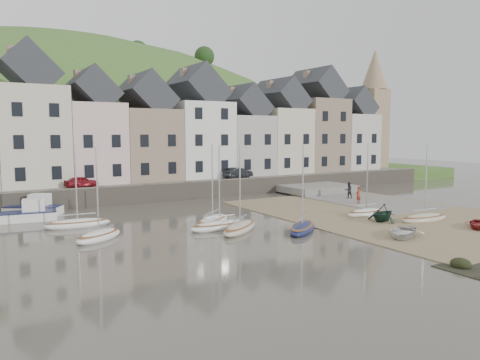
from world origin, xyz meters
TOP-DOWN VIEW (x-y plane):
  - ground at (0.00, 0.00)m, footprint 160.00×160.00m
  - quay_land at (0.00, 32.00)m, footprint 90.00×30.00m
  - quay_street at (0.00, 20.50)m, footprint 70.00×7.00m
  - seawall at (0.00, 17.00)m, footprint 70.00×1.20m
  - beach at (11.00, 0.00)m, footprint 18.00×26.00m
  - slipway at (15.00, 8.00)m, footprint 8.00×18.00m
  - hillside at (-5.00, 60.00)m, footprint 134.40×84.00m
  - townhouse_terrace at (1.76, 24.00)m, footprint 61.05×8.00m
  - church_spire at (34.55, 24.00)m, footprint 4.00×4.00m
  - sailboat_0 at (-12.88, 7.96)m, footprint 4.88×1.77m
  - sailboat_1 at (-12.52, 3.05)m, footprint 4.05×3.52m
  - sailboat_2 at (-3.21, 0.59)m, footprint 4.92×4.38m
  - sailboat_3 at (-4.15, 1.91)m, footprint 4.86×1.80m
  - sailboat_4 at (-3.73, 3.82)m, footprint 4.73×4.21m
  - sailboat_5 at (0.53, -1.77)m, footprint 4.56×4.18m
  - sailboat_6 at (8.99, 0.32)m, footprint 3.88×1.54m
  - sailboat_7 at (11.15, -3.76)m, footprint 4.66×1.80m
  - motorboat_0 at (-15.85, 12.46)m, footprint 4.97×2.38m
  - motorboat_2 at (-14.92, 15.32)m, footprint 4.83×3.85m
  - rowboat_white at (5.06, -6.76)m, footprint 4.14×3.74m
  - rowboat_green at (8.03, -2.31)m, footprint 3.02×2.73m
  - rowboat_red at (12.17, -7.68)m, footprint 3.66×3.30m
  - person_red at (12.91, 5.18)m, footprint 0.69×0.55m
  - person_dark at (14.48, 8.16)m, footprint 0.98×0.87m
  - car_left at (-10.14, 19.50)m, footprint 3.44×1.99m
  - car_right at (7.71, 19.50)m, footprint 4.00×2.14m

SIDE VIEW (x-z plane):
  - hillside at x=-5.00m, z-range -59.99..24.01m
  - ground at x=0.00m, z-range 0.00..0.00m
  - beach at x=11.00m, z-range 0.00..0.06m
  - slipway at x=15.00m, z-range 0.00..0.12m
  - sailboat_2 at x=-3.21m, z-range -2.90..3.42m
  - sailboat_4 at x=-3.73m, z-range -2.90..3.42m
  - sailboat_0 at x=-12.88m, z-range -2.90..3.42m
  - sailboat_3 at x=-4.15m, z-range -2.90..3.42m
  - sailboat_5 at x=0.53m, z-range -2.90..3.42m
  - sailboat_7 at x=11.15m, z-range -2.90..3.42m
  - sailboat_1 at x=-12.52m, z-range -2.89..3.43m
  - sailboat_6 at x=8.99m, z-range -2.89..3.43m
  - rowboat_red at x=12.17m, z-range 0.06..0.68m
  - rowboat_white at x=5.06m, z-range 0.06..0.76m
  - motorboat_0 at x=-15.85m, z-range -0.27..1.43m
  - motorboat_2 at x=-14.92m, z-range -0.27..1.43m
  - quay_land at x=0.00m, z-range 0.00..1.50m
  - rowboat_green at x=8.03m, z-range 0.06..1.46m
  - seawall at x=0.00m, z-range 0.00..1.80m
  - person_red at x=12.91m, z-range 0.12..1.78m
  - person_dark at x=14.48m, z-range 0.12..1.81m
  - quay_street at x=0.00m, z-range 1.50..1.60m
  - car_left at x=-10.14m, z-range 1.60..2.70m
  - car_right at x=7.71m, z-range 1.60..2.85m
  - townhouse_terrace at x=1.76m, z-range 0.36..14.29m
  - church_spire at x=34.55m, z-range 2.06..20.06m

